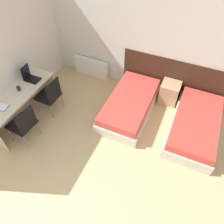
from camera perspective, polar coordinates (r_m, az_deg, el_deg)
ground_plane at (r=4.20m, az=-12.42°, el=-24.52°), size 20.00×20.00×0.00m
wall_back at (r=5.32m, az=7.76°, el=18.37°), size 5.60×0.05×2.70m
wall_left at (r=5.12m, az=-26.11°, el=12.53°), size 0.05×4.68×2.70m
headboard_panel at (r=5.61m, az=15.84°, el=8.34°), size 2.61×0.03×1.04m
bed_near_window at (r=5.19m, az=4.65°, el=1.83°), size 0.99×1.92×0.44m
bed_near_door at (r=5.10m, az=20.83°, el=-3.27°), size 0.99×1.92×0.44m
nightstand at (r=5.58m, az=14.77°, el=4.97°), size 0.44×0.43×0.55m
radiator at (r=6.25m, az=-5.32°, el=11.57°), size 0.99×0.12×0.51m
desk at (r=5.20m, az=-23.10°, el=2.94°), size 0.61×1.88×0.74m
chair_near_laptop at (r=5.18m, az=-15.93°, el=4.40°), size 0.50×0.50×0.94m
chair_near_notebook at (r=4.76m, az=-22.15°, el=-2.73°), size 0.51×0.51×0.94m
laptop at (r=5.33m, az=-20.56°, el=8.63°), size 0.33×0.25×0.35m
open_notebook at (r=4.94m, az=-27.09°, el=1.26°), size 0.32×0.23×0.02m
mug at (r=5.15m, az=-23.22°, el=5.69°), size 0.08×0.08×0.09m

